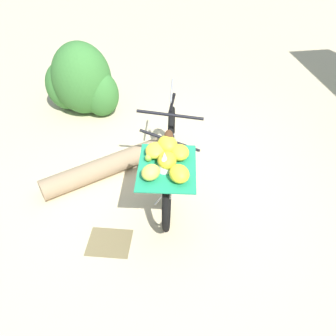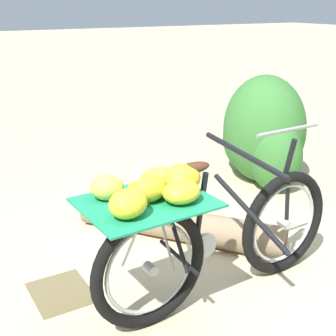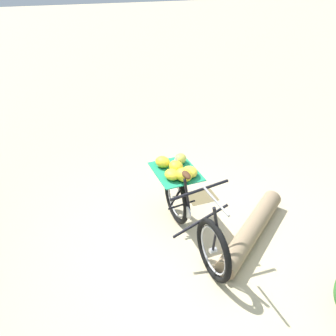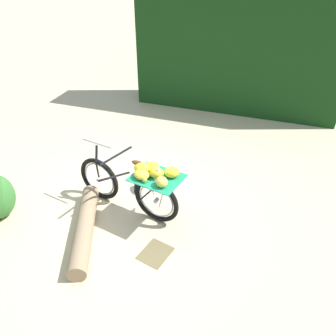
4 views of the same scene
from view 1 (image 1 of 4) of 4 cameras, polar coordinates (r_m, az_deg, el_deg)
ground_plane at (r=4.10m, az=3.88°, el=-2.51°), size 60.00×60.00×0.00m
bicycle at (r=3.57m, az=0.12°, el=1.18°), size 0.71×1.79×1.03m
fallen_log at (r=4.20m, az=-10.17°, el=0.36°), size 1.47×1.19×0.25m
shrub_cluster at (r=5.33m, az=-14.53°, el=13.89°), size 1.15×0.79×1.10m
leaf_litter_patch at (r=3.55m, az=-9.96°, el=-12.37°), size 0.44×0.36×0.01m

